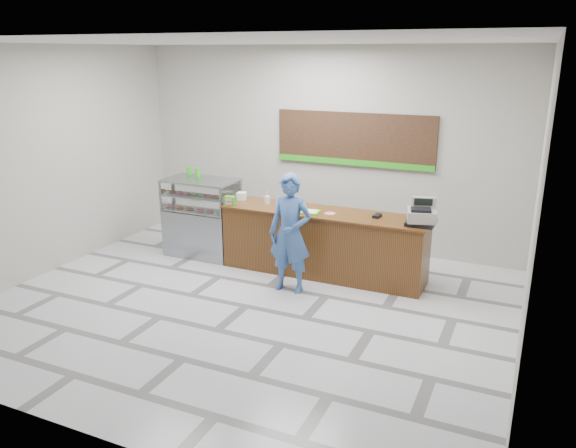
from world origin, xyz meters
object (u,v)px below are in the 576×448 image
at_px(sales_counter, 323,243).
at_px(cash_register, 422,215).
at_px(display_case, 202,217).
at_px(customer, 290,233).
at_px(serving_tray, 307,211).

distance_m(sales_counter, cash_register, 1.64).
xyz_separation_m(display_case, customer, (2.00, -0.77, 0.20)).
bearing_deg(sales_counter, cash_register, -2.24).
bearing_deg(serving_tray, sales_counter, 26.02).
xyz_separation_m(cash_register, serving_tray, (-1.72, -0.08, -0.13)).
bearing_deg(cash_register, customer, -172.05).
xyz_separation_m(sales_counter, customer, (-0.22, -0.77, 0.36)).
bearing_deg(sales_counter, serving_tray, -147.61).
height_order(sales_counter, customer, customer).
height_order(cash_register, customer, customer).
bearing_deg(sales_counter, customer, -106.31).
bearing_deg(sales_counter, display_case, -180.00).
bearing_deg(serving_tray, cash_register, -3.63).
distance_m(display_case, serving_tray, 2.03).
bearing_deg(display_case, customer, -21.03).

